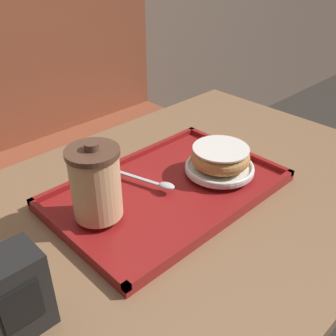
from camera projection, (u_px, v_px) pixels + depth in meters
booth_bench at (39, 183)px, 1.61m from camera, size 1.39×0.44×1.00m
cafe_table at (178, 251)px, 0.89m from camera, size 1.10×0.73×0.73m
serving_tray at (168, 191)px, 0.82m from camera, size 0.47×0.31×0.02m
coffee_cup_front at (96, 183)px, 0.70m from camera, size 0.10×0.10×0.15m
plate_with_chocolate_donut at (220, 167)px, 0.86m from camera, size 0.15×0.15×0.01m
donut_chocolate_glazed at (220, 156)px, 0.85m from camera, size 0.13×0.13×0.04m
spoon at (157, 183)px, 0.81m from camera, size 0.06×0.15×0.01m
napkin_dispenser at (12, 296)px, 0.52m from camera, size 0.09×0.07×0.13m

